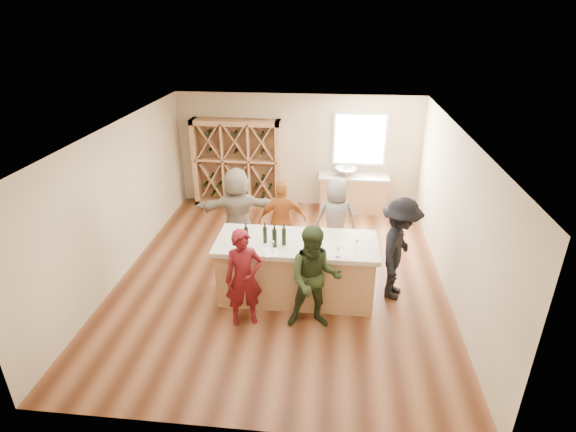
# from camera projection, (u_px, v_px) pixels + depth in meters

# --- Properties ---
(floor) EXTENTS (6.00, 7.00, 0.10)m
(floor) POSITION_uv_depth(u_px,v_px,m) (282.00, 277.00, 8.60)
(floor) COLOR brown
(floor) RESTS_ON ground
(ceiling) EXTENTS (6.00, 7.00, 0.10)m
(ceiling) POSITION_uv_depth(u_px,v_px,m) (281.00, 127.00, 7.38)
(ceiling) COLOR white
(ceiling) RESTS_ON ground
(wall_back) EXTENTS (6.00, 0.10, 2.80)m
(wall_back) POSITION_uv_depth(u_px,v_px,m) (298.00, 150.00, 11.19)
(wall_back) COLOR #C9B592
(wall_back) RESTS_ON ground
(wall_front) EXTENTS (6.00, 0.10, 2.80)m
(wall_front) POSITION_uv_depth(u_px,v_px,m) (242.00, 342.00, 4.79)
(wall_front) COLOR #C9B592
(wall_front) RESTS_ON ground
(wall_left) EXTENTS (0.10, 7.00, 2.80)m
(wall_left) POSITION_uv_depth(u_px,v_px,m) (117.00, 201.00, 8.28)
(wall_left) COLOR #C9B592
(wall_left) RESTS_ON ground
(wall_right) EXTENTS (0.10, 7.00, 2.80)m
(wall_right) POSITION_uv_depth(u_px,v_px,m) (457.00, 215.00, 7.70)
(wall_right) COLOR #C9B592
(wall_right) RESTS_ON ground
(window_frame) EXTENTS (1.30, 0.06, 1.30)m
(window_frame) POSITION_uv_depth(u_px,v_px,m) (360.00, 139.00, 10.83)
(window_frame) COLOR white
(window_frame) RESTS_ON wall_back
(window_pane) EXTENTS (1.18, 0.01, 1.18)m
(window_pane) POSITION_uv_depth(u_px,v_px,m) (360.00, 140.00, 10.80)
(window_pane) COLOR white
(window_pane) RESTS_ON wall_back
(wine_rack) EXTENTS (2.20, 0.45, 2.20)m
(wine_rack) POSITION_uv_depth(u_px,v_px,m) (237.00, 163.00, 11.21)
(wine_rack) COLOR tan
(wine_rack) RESTS_ON floor
(back_counter_base) EXTENTS (1.60, 0.58, 0.86)m
(back_counter_base) POSITION_uv_depth(u_px,v_px,m) (353.00, 194.00, 11.15)
(back_counter_base) COLOR tan
(back_counter_base) RESTS_ON floor
(back_counter_top) EXTENTS (1.70, 0.62, 0.06)m
(back_counter_top) POSITION_uv_depth(u_px,v_px,m) (354.00, 177.00, 10.96)
(back_counter_top) COLOR beige
(back_counter_top) RESTS_ON back_counter_base
(sink) EXTENTS (0.54, 0.54, 0.19)m
(sink) POSITION_uv_depth(u_px,v_px,m) (346.00, 171.00, 10.93)
(sink) COLOR silver
(sink) RESTS_ON back_counter_top
(faucet) EXTENTS (0.02, 0.02, 0.30)m
(faucet) POSITION_uv_depth(u_px,v_px,m) (346.00, 167.00, 11.07)
(faucet) COLOR silver
(faucet) RESTS_ON back_counter_top
(tasting_counter_base) EXTENTS (2.60, 1.00, 1.00)m
(tasting_counter_base) POSITION_uv_depth(u_px,v_px,m) (296.00, 271.00, 7.77)
(tasting_counter_base) COLOR tan
(tasting_counter_base) RESTS_ON floor
(tasting_counter_top) EXTENTS (2.72, 1.12, 0.08)m
(tasting_counter_top) POSITION_uv_depth(u_px,v_px,m) (297.00, 243.00, 7.54)
(tasting_counter_top) COLOR beige
(tasting_counter_top) RESTS_ON tasting_counter_base
(wine_bottle_a) EXTENTS (0.08, 0.08, 0.29)m
(wine_bottle_a) POSITION_uv_depth(u_px,v_px,m) (246.00, 236.00, 7.39)
(wine_bottle_a) COLOR black
(wine_bottle_a) RESTS_ON tasting_counter_top
(wine_bottle_c) EXTENTS (0.09, 0.09, 0.28)m
(wine_bottle_c) POSITION_uv_depth(u_px,v_px,m) (265.00, 235.00, 7.43)
(wine_bottle_c) COLOR black
(wine_bottle_c) RESTS_ON tasting_counter_top
(wine_bottle_d) EXTENTS (0.09, 0.09, 0.32)m
(wine_bottle_d) POSITION_uv_depth(u_px,v_px,m) (274.00, 238.00, 7.28)
(wine_bottle_d) COLOR black
(wine_bottle_d) RESTS_ON tasting_counter_top
(wine_bottle_e) EXTENTS (0.09, 0.09, 0.29)m
(wine_bottle_e) POSITION_uv_depth(u_px,v_px,m) (284.00, 237.00, 7.35)
(wine_bottle_e) COLOR black
(wine_bottle_e) RESTS_ON tasting_counter_top
(wine_glass_a) EXTENTS (0.09, 0.09, 0.20)m
(wine_glass_a) POSITION_uv_depth(u_px,v_px,m) (272.00, 247.00, 7.15)
(wine_glass_a) COLOR white
(wine_glass_a) RESTS_ON tasting_counter_top
(wine_glass_b) EXTENTS (0.07, 0.07, 0.18)m
(wine_glass_b) POSITION_uv_depth(u_px,v_px,m) (310.00, 249.00, 7.09)
(wine_glass_b) COLOR white
(wine_glass_b) RESTS_ON tasting_counter_top
(wine_glass_c) EXTENTS (0.08, 0.08, 0.17)m
(wine_glass_c) POSITION_uv_depth(u_px,v_px,m) (338.00, 253.00, 7.01)
(wine_glass_c) COLOR white
(wine_glass_c) RESTS_ON tasting_counter_top
(wine_glass_d) EXTENTS (0.09, 0.09, 0.17)m
(wine_glass_d) POSITION_uv_depth(u_px,v_px,m) (320.00, 243.00, 7.28)
(wine_glass_d) COLOR white
(wine_glass_d) RESTS_ON tasting_counter_top
(wine_glass_e) EXTENTS (0.08, 0.08, 0.20)m
(wine_glass_e) POSITION_uv_depth(u_px,v_px,m) (356.00, 245.00, 7.19)
(wine_glass_e) COLOR white
(wine_glass_e) RESTS_ON tasting_counter_top
(tasting_menu_a) EXTENTS (0.30, 0.36, 0.00)m
(tasting_menu_a) POSITION_uv_depth(u_px,v_px,m) (271.00, 252.00, 7.19)
(tasting_menu_a) COLOR white
(tasting_menu_a) RESTS_ON tasting_counter_top
(tasting_menu_b) EXTENTS (0.24, 0.30, 0.00)m
(tasting_menu_b) POSITION_uv_depth(u_px,v_px,m) (307.00, 253.00, 7.17)
(tasting_menu_b) COLOR white
(tasting_menu_b) RESTS_ON tasting_counter_top
(tasting_menu_c) EXTENTS (0.32, 0.37, 0.00)m
(tasting_menu_c) POSITION_uv_depth(u_px,v_px,m) (350.00, 254.00, 7.13)
(tasting_menu_c) COLOR white
(tasting_menu_c) RESTS_ON tasting_counter_top
(person_near_left) EXTENTS (0.71, 0.61, 1.64)m
(person_near_left) POSITION_uv_depth(u_px,v_px,m) (244.00, 278.00, 6.97)
(person_near_left) COLOR #590F14
(person_near_left) RESTS_ON floor
(person_near_right) EXTENTS (0.88, 0.54, 1.74)m
(person_near_right) POSITION_uv_depth(u_px,v_px,m) (315.00, 279.00, 6.87)
(person_near_right) COLOR #263319
(person_near_right) RESTS_ON floor
(person_server) EXTENTS (0.88, 1.30, 1.84)m
(person_server) POSITION_uv_depth(u_px,v_px,m) (399.00, 249.00, 7.60)
(person_server) COLOR black
(person_server) RESTS_ON floor
(person_far_mid) EXTENTS (1.03, 0.67, 1.62)m
(person_far_mid) POSITION_uv_depth(u_px,v_px,m) (282.00, 220.00, 8.91)
(person_far_mid) COLOR #994C19
(person_far_mid) RESTS_ON floor
(person_far_right) EXTENTS (0.89, 0.63, 1.70)m
(person_far_right) POSITION_uv_depth(u_px,v_px,m) (336.00, 219.00, 8.84)
(person_far_right) COLOR slate
(person_far_right) RESTS_ON floor
(person_far_left) EXTENTS (1.79, 0.95, 1.83)m
(person_far_left) POSITION_uv_depth(u_px,v_px,m) (237.00, 211.00, 9.03)
(person_far_left) COLOR gray
(person_far_left) RESTS_ON floor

